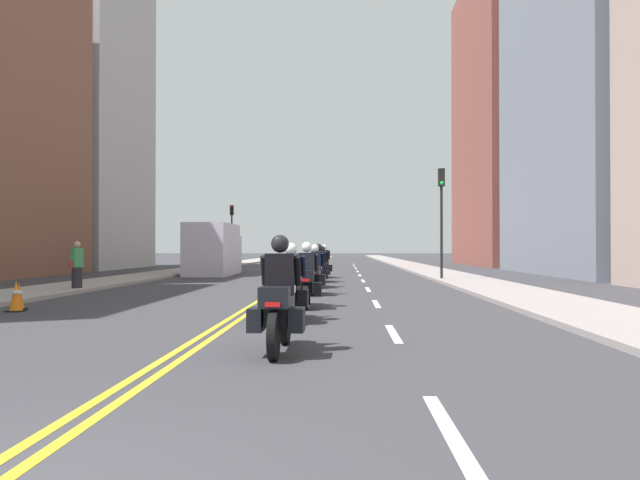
{
  "coord_description": "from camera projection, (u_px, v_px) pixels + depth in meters",
  "views": [
    {
      "loc": [
        2.29,
        -3.36,
        1.49
      ],
      "look_at": [
        1.45,
        19.49,
        1.77
      ],
      "focal_mm": 36.57,
      "sensor_mm": 36.0,
      "label": 1
    }
  ],
  "objects": [
    {
      "name": "ground_plane",
      "position": [
        315.0,
        267.0,
        51.38
      ],
      "size": [
        264.0,
        264.0,
        0.0
      ],
      "primitive_type": "plane",
      "color": "#36363A"
    },
    {
      "name": "sidewalk_left",
      "position": [
        219.0,
        266.0,
        51.67
      ],
      "size": [
        2.77,
        144.0,
        0.12
      ],
      "primitive_type": "cube",
      "color": "gray",
      "rests_on": "ground"
    },
    {
      "name": "sidewalk_right",
      "position": [
        413.0,
        266.0,
        51.1
      ],
      "size": [
        2.77,
        144.0,
        0.12
      ],
      "primitive_type": "cube",
      "color": "gray",
      "rests_on": "ground"
    },
    {
      "name": "centreline_yellow_inner",
      "position": [
        314.0,
        267.0,
        51.39
      ],
      "size": [
        0.12,
        132.0,
        0.01
      ],
      "primitive_type": "cube",
      "color": "yellow",
      "rests_on": "ground"
    },
    {
      "name": "centreline_yellow_outer",
      "position": [
        317.0,
        267.0,
        51.38
      ],
      "size": [
        0.12,
        132.0,
        0.01
      ],
      "primitive_type": "cube",
      "color": "yellow",
      "rests_on": "ground"
    },
    {
      "name": "lane_dashes_white",
      "position": [
        361.0,
        278.0,
        32.28
      ],
      "size": [
        0.14,
        56.4,
        0.01
      ],
      "color": "silver",
      "rests_on": "ground"
    },
    {
      "name": "building_left_2",
      "position": [
        77.0,
        102.0,
        47.26
      ],
      "size": [
        8.02,
        12.28,
        24.15
      ],
      "color": "#AFB0B0",
      "rests_on": "ground"
    },
    {
      "name": "building_right_2",
      "position": [
        526.0,
        119.0,
        56.39
      ],
      "size": [
        9.86,
        17.95,
        25.31
      ],
      "color": "brown",
      "rests_on": "ground"
    },
    {
      "name": "motorcycle_0",
      "position": [
        279.0,
        305.0,
        9.19
      ],
      "size": [
        0.77,
        2.13,
        1.68
      ],
      "rotation": [
        0.0,
        0.0,
        -0.02
      ],
      "color": "black",
      "rests_on": "ground"
    },
    {
      "name": "motorcycle_1",
      "position": [
        290.0,
        290.0,
        13.16
      ],
      "size": [
        0.77,
        2.16,
        1.6
      ],
      "rotation": [
        0.0,
        0.0,
        -0.02
      ],
      "color": "black",
      "rests_on": "ground"
    },
    {
      "name": "motorcycle_2",
      "position": [
        307.0,
        281.0,
        16.23
      ],
      "size": [
        0.77,
        2.2,
        1.64
      ],
      "rotation": [
        0.0,
        0.0,
        0.02
      ],
      "color": "black",
      "rests_on": "ground"
    },
    {
      "name": "motorcycle_3",
      "position": [
        314.0,
        274.0,
        20.59
      ],
      "size": [
        0.78,
        2.09,
        1.6
      ],
      "rotation": [
        0.0,
        0.0,
        -0.05
      ],
      "color": "black",
      "rests_on": "ground"
    },
    {
      "name": "motorcycle_4",
      "position": [
        318.0,
        270.0,
        24.45
      ],
      "size": [
        0.76,
        2.2,
        1.65
      ],
      "rotation": [
        0.0,
        0.0,
        0.0
      ],
      "color": "black",
      "rests_on": "ground"
    },
    {
      "name": "motorcycle_5",
      "position": [
        322.0,
        267.0,
        28.37
      ],
      "size": [
        0.77,
        2.09,
        1.59
      ],
      "rotation": [
        0.0,
        0.0,
        0.02
      ],
      "color": "black",
      "rests_on": "ground"
    },
    {
      "name": "motorcycle_6",
      "position": [
        324.0,
        264.0,
        32.46
      ],
      "size": [
        0.78,
        2.21,
        1.65
      ],
      "rotation": [
        0.0,
        0.0,
        0.05
      ],
      "color": "black",
      "rests_on": "ground"
    },
    {
      "name": "traffic_cone_0",
      "position": [
        16.0,
        296.0,
        15.19
      ],
      "size": [
        0.37,
        0.37,
        0.74
      ],
      "color": "black",
      "rests_on": "ground"
    },
    {
      "name": "traffic_cone_1",
      "position": [
        19.0,
        296.0,
        15.71
      ],
      "size": [
        0.31,
        0.31,
        0.65
      ],
      "color": "black",
      "rests_on": "ground"
    },
    {
      "name": "traffic_light_near",
      "position": [
        441.0,
        204.0,
        29.38
      ],
      "size": [
        0.28,
        0.38,
        5.08
      ],
      "color": "black",
      "rests_on": "ground"
    },
    {
      "name": "traffic_light_far",
      "position": [
        232.0,
        224.0,
        52.05
      ],
      "size": [
        0.28,
        0.38,
        4.91
      ],
      "color": "black",
      "rests_on": "ground"
    },
    {
      "name": "pedestrian_2",
      "position": [
        77.0,
        266.0,
        22.18
      ],
      "size": [
        0.39,
        0.49,
        1.72
      ],
      "rotation": [
        0.0,
        0.0,
        4.16
      ],
      "color": "#27252B",
      "rests_on": "ground"
    },
    {
      "name": "parked_truck",
      "position": [
        214.0,
        252.0,
        36.01
      ],
      "size": [
        2.2,
        6.5,
        2.8
      ],
      "color": "#BAB3C8",
      "rests_on": "ground"
    }
  ]
}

